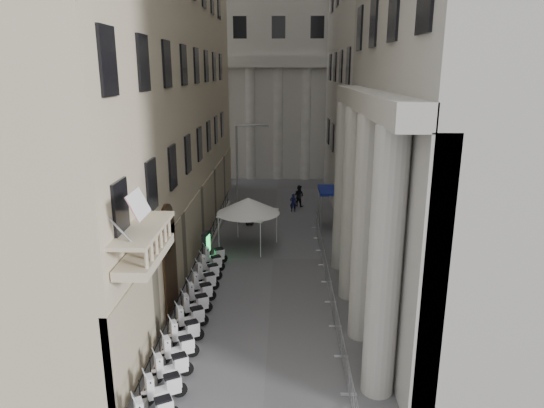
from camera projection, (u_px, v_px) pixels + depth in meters
The scene contains 29 objects.
far_building at pixel (279, 40), 54.96m from camera, with size 22.00×10.00×30.00m, color beige.
iron_fence at pixel (203, 265), 30.15m from camera, with size 0.30×28.00×1.40m, color black, non-canonical shape.
blue_awning at pixel (328, 226), 37.65m from camera, with size 1.60×3.00×3.00m, color navy, non-canonical shape.
flag at pixel (154, 404), 17.62m from camera, with size 1.00×1.40×8.20m, color #9E0C11, non-canonical shape.
scooter_1 at pixel (165, 401), 17.79m from camera, with size 0.56×1.40×1.50m, color white, non-canonical shape.
scooter_2 at pixel (173, 379), 19.04m from camera, with size 0.56×1.40×1.50m, color white, non-canonical shape.
scooter_3 at pixel (180, 360), 20.30m from camera, with size 0.56×1.40×1.50m, color white, non-canonical shape.
scooter_4 at pixel (186, 343), 21.55m from camera, with size 0.56×1.40×1.50m, color white, non-canonical shape.
scooter_5 at pixel (191, 328), 22.81m from camera, with size 0.56×1.40×1.50m, color white, non-canonical shape.
scooter_6 at pixel (196, 315), 24.06m from camera, with size 0.56×1.40×1.50m, color white, non-canonical shape.
scooter_7 at pixel (201, 302), 25.32m from camera, with size 0.56×1.40×1.50m, color white, non-canonical shape.
scooter_8 at pixel (205, 292), 26.58m from camera, with size 0.56×1.40×1.50m, color white, non-canonical shape.
scooter_9 at pixel (208, 282), 27.83m from camera, with size 0.56×1.40×1.50m, color white, non-canonical shape.
scooter_10 at pixel (212, 272), 29.09m from camera, with size 0.56×1.40×1.50m, color white, non-canonical shape.
scooter_11 at pixel (215, 264), 30.34m from camera, with size 0.56×1.40×1.50m, color white, non-canonical shape.
barrier_1 at pixel (345, 375), 19.32m from camera, with size 0.60×2.40×1.10m, color #B5B8BD, non-canonical shape.
barrier_2 at pixel (338, 341), 21.72m from camera, with size 0.60×2.40×1.10m, color #B5B8BD, non-canonical shape.
barrier_3 at pixel (333, 314), 24.13m from camera, with size 0.60×2.40×1.10m, color #B5B8BD, non-canonical shape.
barrier_4 at pixel (328, 292), 26.54m from camera, with size 0.60×2.40×1.10m, color #B5B8BD, non-canonical shape.
barrier_5 at pixel (325, 273), 28.95m from camera, with size 0.60×2.40×1.10m, color #B5B8BD, non-canonical shape.
barrier_6 at pixel (322, 258), 31.36m from camera, with size 0.60×2.40×1.10m, color #B5B8BD, non-canonical shape.
barrier_7 at pixel (319, 244), 33.77m from camera, with size 0.60×2.40×1.10m, color #B5B8BD, non-canonical shape.
barrier_8 at pixel (317, 233), 36.18m from camera, with size 0.60×2.40×1.10m, color #B5B8BD, non-canonical shape.
security_tent at pixel (243, 204), 33.18m from camera, with size 4.29×4.29×3.48m.
street_lamp at pixel (241, 167), 36.90m from camera, with size 2.49×0.81×7.80m.
info_kiosk at pixel (206, 247), 30.55m from camera, with size 0.42×0.94×1.93m.
pedestrian_a at pixel (293, 203), 41.41m from camera, with size 0.57×0.38×1.57m, color #0E1238.
pedestrian_b at pixel (299, 196), 43.03m from camera, with size 0.93×0.73×1.92m, color black.
pedestrian_c at pixel (249, 215), 37.74m from camera, with size 0.85×0.55×1.74m, color black.
Camera 1 is at (0.70, -9.93, 11.72)m, focal length 32.00 mm.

